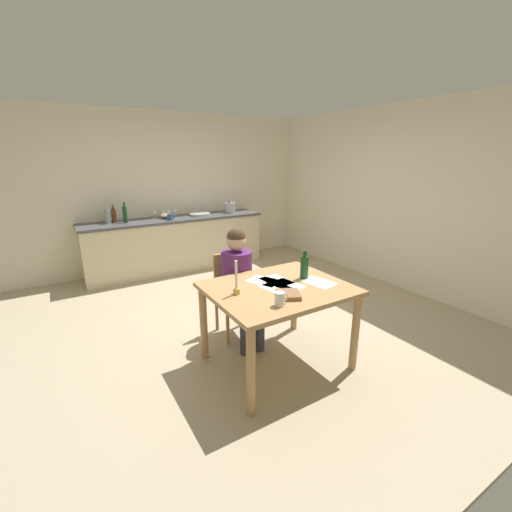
{
  "coord_description": "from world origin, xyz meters",
  "views": [
    {
      "loc": [
        -1.72,
        -3.15,
        1.88
      ],
      "look_at": [
        0.08,
        -0.22,
        0.85
      ],
      "focal_mm": 23.3,
      "sensor_mm": 36.0,
      "label": 1
    }
  ],
  "objects_px": {
    "bottle_wine_red": "(125,214)",
    "stovetop_kettle": "(230,207)",
    "person_seated": "(239,278)",
    "sink_unit": "(200,214)",
    "bottle_oil": "(107,216)",
    "wine_glass_back_right": "(154,212)",
    "candlestick": "(236,285)",
    "wine_glass_by_kettle": "(168,210)",
    "dining_table": "(278,298)",
    "chair_at_table": "(234,290)",
    "wine_glass_back_left": "(163,211)",
    "teacup_on_counter": "(170,217)",
    "bottle_vinegar": "(114,215)",
    "coffee_mug": "(280,299)",
    "wine_bottle_on_table": "(304,267)",
    "book_magazine": "(288,295)",
    "mixing_bowl": "(166,216)",
    "wine_glass_near_sink": "(175,210)"
  },
  "relations": [
    {
      "from": "candlestick",
      "to": "wine_bottle_on_table",
      "type": "bearing_deg",
      "value": -0.04
    },
    {
      "from": "wine_glass_back_left",
      "to": "teacup_on_counter",
      "type": "bearing_deg",
      "value": -85.71
    },
    {
      "from": "candlestick",
      "to": "stovetop_kettle",
      "type": "height_order",
      "value": "stovetop_kettle"
    },
    {
      "from": "book_magazine",
      "to": "wine_glass_by_kettle",
      "type": "distance_m",
      "value": 3.54
    },
    {
      "from": "bottle_wine_red",
      "to": "teacup_on_counter",
      "type": "height_order",
      "value": "bottle_wine_red"
    },
    {
      "from": "person_seated",
      "to": "bottle_oil",
      "type": "xyz_separation_m",
      "value": [
        -0.84,
        2.62,
        0.33
      ]
    },
    {
      "from": "candlestick",
      "to": "wine_bottle_on_table",
      "type": "xyz_separation_m",
      "value": [
        0.72,
        -0.0,
        0.03
      ]
    },
    {
      "from": "bottle_vinegar",
      "to": "chair_at_table",
      "type": "bearing_deg",
      "value": -73.23
    },
    {
      "from": "book_magazine",
      "to": "mixing_bowl",
      "type": "distance_m",
      "value": 3.42
    },
    {
      "from": "candlestick",
      "to": "wine_glass_near_sink",
      "type": "height_order",
      "value": "candlestick"
    },
    {
      "from": "dining_table",
      "to": "chair_at_table",
      "type": "bearing_deg",
      "value": 94.25
    },
    {
      "from": "candlestick",
      "to": "teacup_on_counter",
      "type": "relative_size",
      "value": 2.31
    },
    {
      "from": "book_magazine",
      "to": "bottle_oil",
      "type": "relative_size",
      "value": 0.76
    },
    {
      "from": "candlestick",
      "to": "wine_bottle_on_table",
      "type": "distance_m",
      "value": 0.72
    },
    {
      "from": "dining_table",
      "to": "person_seated",
      "type": "bearing_deg",
      "value": 96.55
    },
    {
      "from": "bottle_oil",
      "to": "bottle_wine_red",
      "type": "relative_size",
      "value": 0.84
    },
    {
      "from": "bottle_vinegar",
      "to": "mixing_bowl",
      "type": "bearing_deg",
      "value": -3.65
    },
    {
      "from": "stovetop_kettle",
      "to": "teacup_on_counter",
      "type": "bearing_deg",
      "value": -172.65
    },
    {
      "from": "dining_table",
      "to": "teacup_on_counter",
      "type": "relative_size",
      "value": 9.53
    },
    {
      "from": "bottle_vinegar",
      "to": "wine_glass_back_right",
      "type": "xyz_separation_m",
      "value": [
        0.64,
        0.07,
        -0.01
      ]
    },
    {
      "from": "book_magazine",
      "to": "sink_unit",
      "type": "relative_size",
      "value": 0.56
    },
    {
      "from": "bottle_oil",
      "to": "wine_glass_by_kettle",
      "type": "height_order",
      "value": "bottle_oil"
    },
    {
      "from": "bottle_vinegar",
      "to": "bottle_wine_red",
      "type": "relative_size",
      "value": 0.86
    },
    {
      "from": "bottle_vinegar",
      "to": "bottle_wine_red",
      "type": "height_order",
      "value": "bottle_wine_red"
    },
    {
      "from": "bottle_oil",
      "to": "wine_glass_near_sink",
      "type": "relative_size",
      "value": 1.72
    },
    {
      "from": "chair_at_table",
      "to": "bottle_vinegar",
      "type": "xyz_separation_m",
      "value": [
        -0.75,
        2.51,
        0.52
      ]
    },
    {
      "from": "coffee_mug",
      "to": "stovetop_kettle",
      "type": "distance_m",
      "value": 3.75
    },
    {
      "from": "person_seated",
      "to": "book_magazine",
      "type": "height_order",
      "value": "person_seated"
    },
    {
      "from": "coffee_mug",
      "to": "wine_bottle_on_table",
      "type": "bearing_deg",
      "value": 34.3
    },
    {
      "from": "stovetop_kettle",
      "to": "bottle_wine_red",
      "type": "bearing_deg",
      "value": -179.69
    },
    {
      "from": "stovetop_kettle",
      "to": "wine_glass_by_kettle",
      "type": "height_order",
      "value": "stovetop_kettle"
    },
    {
      "from": "dining_table",
      "to": "stovetop_kettle",
      "type": "relative_size",
      "value": 5.48
    },
    {
      "from": "person_seated",
      "to": "book_magazine",
      "type": "distance_m",
      "value": 0.82
    },
    {
      "from": "person_seated",
      "to": "wine_glass_back_right",
      "type": "xyz_separation_m",
      "value": [
        -0.1,
        2.72,
        0.33
      ]
    },
    {
      "from": "wine_bottle_on_table",
      "to": "mixing_bowl",
      "type": "bearing_deg",
      "value": 96.43
    },
    {
      "from": "bottle_vinegar",
      "to": "wine_glass_by_kettle",
      "type": "xyz_separation_m",
      "value": [
        0.88,
        0.07,
        -0.01
      ]
    },
    {
      "from": "wine_bottle_on_table",
      "to": "mixing_bowl",
      "type": "height_order",
      "value": "wine_bottle_on_table"
    },
    {
      "from": "chair_at_table",
      "to": "wine_bottle_on_table",
      "type": "xyz_separation_m",
      "value": [
        0.39,
        -0.69,
        0.4
      ]
    },
    {
      "from": "bottle_oil",
      "to": "bottle_wine_red",
      "type": "bearing_deg",
      "value": -12.65
    },
    {
      "from": "book_magazine",
      "to": "teacup_on_counter",
      "type": "bearing_deg",
      "value": 116.89
    },
    {
      "from": "stovetop_kettle",
      "to": "wine_glass_back_right",
      "type": "bearing_deg",
      "value": 173.56
    },
    {
      "from": "bottle_wine_red",
      "to": "stovetop_kettle",
      "type": "relative_size",
      "value": 1.43
    },
    {
      "from": "dining_table",
      "to": "wine_bottle_on_table",
      "type": "bearing_deg",
      "value": 8.07
    },
    {
      "from": "bottle_oil",
      "to": "wine_glass_by_kettle",
      "type": "bearing_deg",
      "value": 6.13
    },
    {
      "from": "bottle_vinegar",
      "to": "teacup_on_counter",
      "type": "distance_m",
      "value": 0.84
    },
    {
      "from": "chair_at_table",
      "to": "sink_unit",
      "type": "xyz_separation_m",
      "value": [
        0.62,
        2.43,
        0.43
      ]
    },
    {
      "from": "wine_glass_back_left",
      "to": "bottle_wine_red",
      "type": "bearing_deg",
      "value": -165.91
    },
    {
      "from": "person_seated",
      "to": "sink_unit",
      "type": "height_order",
      "value": "person_seated"
    },
    {
      "from": "person_seated",
      "to": "bottle_oil",
      "type": "distance_m",
      "value": 2.77
    },
    {
      "from": "wine_glass_by_kettle",
      "to": "sink_unit",
      "type": "bearing_deg",
      "value": -16.2
    }
  ]
}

